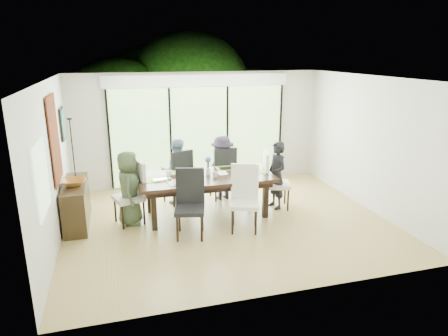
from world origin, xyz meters
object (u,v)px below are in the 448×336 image
object	(u,v)px
chair_left_end	(128,193)
bowl	(73,182)
chair_right_end	(277,180)
laptop	(163,180)
chair_far_right	(222,172)
cup_a	(169,174)
cup_c	(244,169)
cup_b	(215,174)
person_right_end	(277,175)
person_left_end	(129,188)
table_top	(206,177)
person_far_right	(222,168)
vase	(208,172)
sideboard	(77,204)
chair_near_left	(190,204)
chair_far_left	(177,176)
person_far_left	(177,171)
chair_near_right	(245,199)

from	to	relation	value
chair_left_end	bowl	bearing A→B (deg)	-114.95
chair_right_end	laptop	size ratio (longest dim) A/B	3.33
chair_right_end	bowl	distance (m)	3.96
chair_far_right	laptop	distance (m)	1.71
cup_a	cup_c	xyz separation A→B (m)	(1.50, -0.05, 0.00)
cup_b	person_right_end	bearing A→B (deg)	4.30
chair_right_end	person_left_end	size ratio (longest dim) A/B	0.85
table_top	laptop	size ratio (longest dim) A/B	7.27
person_far_right	vase	bearing A→B (deg)	47.86
table_top	sideboard	xyz separation A→B (m)	(-2.45, 0.22, -0.38)
vase	cup_a	world-z (taller)	vase
vase	bowl	xyz separation A→B (m)	(-2.50, 0.07, -0.02)
chair_far_right	chair_near_left	bearing A→B (deg)	56.11
person_far_right	vase	distance (m)	0.94
chair_far_left	cup_c	bearing A→B (deg)	127.80
chair_right_end	person_far_right	xyz separation A→B (m)	(-0.95, 0.83, 0.10)
cup_c	person_far_left	bearing A→B (deg)	149.72
chair_near_left	vase	xyz separation A→B (m)	(0.55, 0.92, 0.28)
chair_far_left	laptop	size ratio (longest dim) A/B	3.33
person_left_end	cup_b	world-z (taller)	person_left_end
chair_near_left	person_left_end	bearing A→B (deg)	152.78
vase	bowl	distance (m)	2.50
chair_far_left	chair_near_left	distance (m)	1.72
chair_left_end	chair_far_left	distance (m)	1.35
person_far_right	chair_far_left	bearing A→B (deg)	-10.62
sideboard	table_top	bearing A→B (deg)	-5.22
person_right_end	person_far_left	size ratio (longest dim) A/B	1.00
chair_far_right	person_right_end	xyz separation A→B (m)	(0.93, -0.85, 0.10)
person_far_right	sideboard	size ratio (longest dim) A/B	0.98
chair_far_left	sideboard	bearing A→B (deg)	-3.85
table_top	chair_far_left	world-z (taller)	chair_far_left
chair_far_left	person_far_left	xyz separation A→B (m)	(0.00, -0.02, 0.10)
person_left_end	table_top	bearing A→B (deg)	-82.44
cup_a	chair_right_end	bearing A→B (deg)	-3.90
cup_c	person_far_right	bearing A→B (deg)	108.90
person_right_end	person_far_left	xyz separation A→B (m)	(-1.93, 0.83, 0.00)
table_top	person_left_end	bearing A→B (deg)	180.00
chair_far_right	person_left_end	size ratio (longest dim) A/B	0.85
cup_a	bowl	world-z (taller)	cup_a
chair_near_right	person_far_left	size ratio (longest dim) A/B	0.85
chair_near_right	bowl	size ratio (longest dim) A/B	2.80
chair_far_left	chair_far_right	xyz separation A→B (m)	(1.00, 0.00, 0.00)
chair_right_end	chair_near_left	xyz separation A→B (m)	(-2.00, -0.87, 0.00)
chair_left_end	laptop	xyz separation A→B (m)	(0.65, -0.10, 0.23)
chair_far_right	person_far_right	xyz separation A→B (m)	(0.00, -0.02, 0.10)
person_far_left	cup_c	bearing A→B (deg)	156.43
chair_far_left	chair_near_right	world-z (taller)	same
chair_near_left	cup_a	xyz separation A→B (m)	(-0.20, 1.02, 0.27)
chair_far_right	vase	distance (m)	0.99
chair_near_right	cup_b	size ratio (longest dim) A/B	11.00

